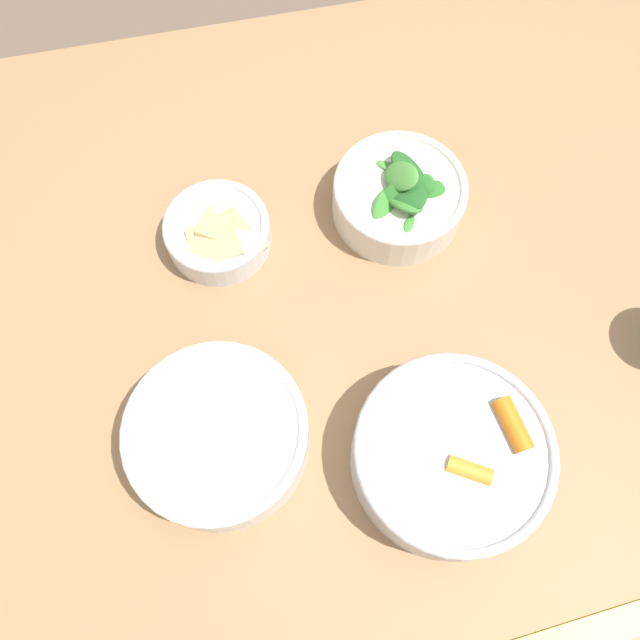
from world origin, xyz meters
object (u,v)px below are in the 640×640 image
object	(u,v)px
ruler	(618,625)
bowl_beans_hotdog	(219,436)
bowl_greens	(400,196)
bowl_cookies	(219,232)
bowl_carrots	(451,455)

from	to	relation	value
ruler	bowl_beans_hotdog	bearing A→B (deg)	-36.43
bowl_greens	bowl_cookies	world-z (taller)	bowl_greens
bowl_beans_hotdog	ruler	distance (m)	0.42
bowl_beans_hotdog	bowl_cookies	world-z (taller)	bowl_beans_hotdog
bowl_greens	bowl_beans_hotdog	bearing A→B (deg)	43.16
bowl_cookies	ruler	world-z (taller)	bowl_cookies
bowl_greens	bowl_cookies	bearing A→B (deg)	-0.67
bowl_cookies	ruler	bearing A→B (deg)	121.93
bowl_greens	bowl_cookies	distance (m)	0.21
bowl_carrots	bowl_cookies	size ratio (longest dim) A/B	1.58
bowl_carrots	ruler	world-z (taller)	bowl_carrots
bowl_cookies	ruler	xyz separation A→B (m)	(-0.30, 0.48, -0.02)
bowl_carrots	ruler	xyz separation A→B (m)	(-0.12, 0.18, -0.04)
bowl_carrots	bowl_cookies	world-z (taller)	bowl_carrots
bowl_greens	ruler	bearing A→B (deg)	100.30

